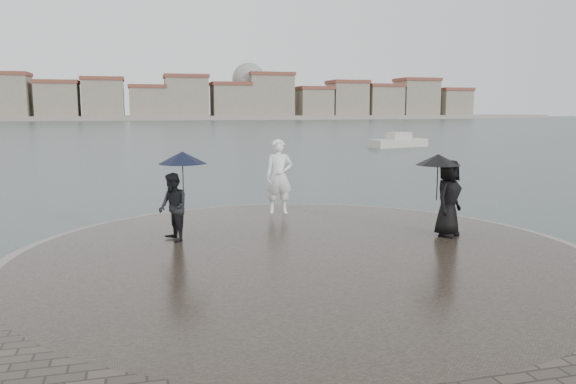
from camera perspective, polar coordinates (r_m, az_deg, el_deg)
name	(u,v)px	position (r m, az deg, el deg)	size (l,w,h in m)	color
ground	(369,330)	(8.98, 8.22, -13.66)	(400.00, 400.00, 0.00)	#2B3835
kerb_ring	(304,260)	(12.04, 1.62, -6.97)	(12.50, 12.50, 0.32)	gray
quay_tip	(304,260)	(12.04, 1.62, -6.87)	(11.90, 11.90, 0.36)	#2D261E
statue	(279,176)	(16.14, -0.92, 1.59)	(0.78, 0.51, 2.14)	white
visitor_left	(176,191)	(13.01, -11.29, 0.14)	(1.22, 1.13, 2.04)	black
visitor_right	(446,189)	(13.74, 15.74, 0.31)	(1.32, 1.13, 1.95)	black
far_skyline	(125,100)	(168.37, -16.26, 8.93)	(260.00, 20.00, 37.00)	gray
boats	(210,149)	(42.32, -7.90, 4.37)	(38.78, 10.32, 1.50)	beige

